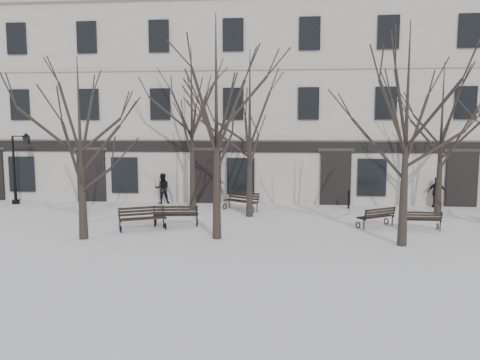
# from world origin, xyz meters

# --- Properties ---
(ground) EXTENTS (100.00, 100.00, 0.00)m
(ground) POSITION_xyz_m (0.00, 0.00, 0.00)
(ground) COLOR silver
(ground) RESTS_ON ground
(building) EXTENTS (40.40, 10.20, 11.40)m
(building) POSITION_xyz_m (0.00, 12.96, 5.52)
(building) COLOR #B9B4AB
(building) RESTS_ON ground
(tree_0) EXTENTS (4.69, 4.69, 6.71)m
(tree_0) POSITION_xyz_m (-6.75, -0.71, 4.19)
(tree_0) COLOR black
(tree_0) RESTS_ON ground
(tree_1) EXTENTS (5.75, 5.75, 8.22)m
(tree_1) POSITION_xyz_m (-1.78, -0.20, 5.14)
(tree_1) COLOR black
(tree_1) RESTS_ON ground
(tree_2) EXTENTS (5.43, 5.43, 7.76)m
(tree_2) POSITION_xyz_m (4.88, -0.67, 4.85)
(tree_2) COLOR black
(tree_2) RESTS_ON ground
(tree_4) EXTENTS (5.74, 5.74, 8.20)m
(tree_4) POSITION_xyz_m (-3.93, 6.19, 5.13)
(tree_4) COLOR black
(tree_4) RESTS_ON ground
(tree_5) EXTENTS (5.35, 5.35, 7.65)m
(tree_5) POSITION_xyz_m (-0.86, 4.24, 4.78)
(tree_5) COLOR black
(tree_5) RESTS_ON ground
(tree_6) EXTENTS (4.98, 4.98, 7.11)m
(tree_6) POSITION_xyz_m (7.96, 5.19, 4.44)
(tree_6) COLOR black
(tree_6) RESTS_ON ground
(bench_0) EXTENTS (1.95, 1.39, 0.94)m
(bench_0) POSITION_xyz_m (-5.00, 0.96, 0.51)
(bench_0) COLOR black
(bench_0) RESTS_ON ground
(bench_1) EXTENTS (1.92, 0.92, 0.93)m
(bench_1) POSITION_xyz_m (-3.79, 1.74, 0.51)
(bench_1) COLOR black
(bench_1) RESTS_ON ground
(bench_2) EXTENTS (1.62, 0.62, 0.81)m
(bench_2) POSITION_xyz_m (6.25, 1.98, 0.44)
(bench_2) COLOR black
(bench_2) RESTS_ON ground
(bench_3) EXTENTS (1.89, 1.53, 0.93)m
(bench_3) POSITION_xyz_m (-1.37, 5.78, 0.51)
(bench_3) COLOR black
(bench_3) RESTS_ON ground
(bench_4) EXTENTS (1.72, 1.43, 0.85)m
(bench_4) POSITION_xyz_m (4.59, 2.35, 0.46)
(bench_4) COLOR black
(bench_4) RESTS_ON ground
(lamp_post) EXTENTS (1.20, 0.45, 3.84)m
(lamp_post) POSITION_xyz_m (-13.51, 6.67, 2.22)
(lamp_post) COLOR black
(lamp_post) RESTS_ON ground
(bollard_a) EXTENTS (0.13, 0.13, 0.97)m
(bollard_a) POSITION_xyz_m (-2.75, 7.14, 0.52)
(bollard_a) COLOR black
(bollard_a) RESTS_ON ground
(bollard_b) EXTENTS (0.12, 0.12, 0.96)m
(bollard_b) POSITION_xyz_m (4.05, 6.75, 0.51)
(bollard_b) COLOR black
(bollard_b) RESTS_ON ground
(pedestrian_b) EXTENTS (0.96, 0.85, 1.66)m
(pedestrian_b) POSITION_xyz_m (-5.87, 7.55, 0.00)
(pedestrian_b) COLOR black
(pedestrian_b) RESTS_ON ground
(pedestrian_c) EXTENTS (0.93, 0.40, 1.58)m
(pedestrian_c) POSITION_xyz_m (8.66, 7.59, 0.00)
(pedestrian_c) COLOR black
(pedestrian_c) RESTS_ON ground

